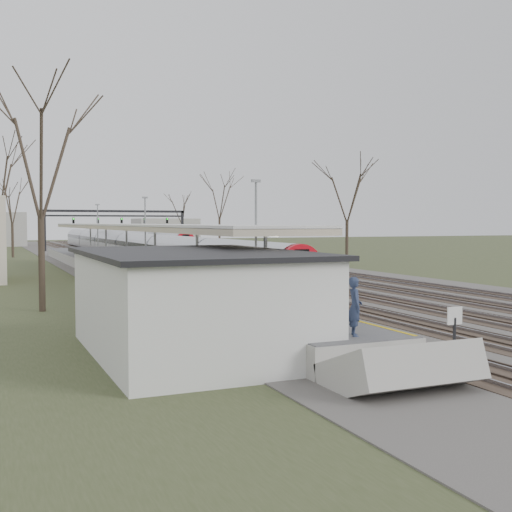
{
  "coord_description": "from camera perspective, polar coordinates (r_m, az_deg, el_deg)",
  "views": [
    {
      "loc": [
        -18.66,
        -11.33,
        4.22
      ],
      "look_at": [
        -1.86,
        27.49,
        2.0
      ],
      "focal_mm": 45.0,
      "sensor_mm": 36.0,
      "label": 1
    }
  ],
  "objects": [
    {
      "name": "signal_gantry",
      "position": [
        98.17,
        -12.29,
        3.34
      ],
      "size": [
        21.0,
        0.59,
        6.08
      ],
      "color": "black",
      "rests_on": "ground"
    },
    {
      "name": "passenger",
      "position": [
        18.28,
        8.78,
        -4.49
      ],
      "size": [
        0.6,
        0.72,
        1.69
      ],
      "primitive_type": "imported",
      "rotation": [
        0.0,
        0.0,
        1.2
      ],
      "color": "#2A3552",
      "rests_on": "platform"
    },
    {
      "name": "tree_west_near",
      "position": [
        31.6,
        -18.67,
        8.42
      ],
      "size": [
        5.0,
        5.0,
        10.3
      ],
      "color": "#2D231C",
      "rests_on": "ground"
    },
    {
      "name": "train_near",
      "position": [
        77.7,
        -11.38,
        0.92
      ],
      "size": [
        2.62,
        90.21,
        3.05
      ],
      "color": "#ACB0B7",
      "rests_on": "ground"
    },
    {
      "name": "track_bed",
      "position": [
        69.11,
        -7.46,
        -0.47
      ],
      "size": [
        24.0,
        160.0,
        0.22
      ],
      "color": "#474442",
      "rests_on": "ground"
    },
    {
      "name": "train_far",
      "position": [
        114.86,
        -11.77,
        1.57
      ],
      "size": [
        2.62,
        75.21,
        3.05
      ],
      "color": "#ACB0B7",
      "rests_on": "ground"
    },
    {
      "name": "tree_east_far",
      "position": [
        62.61,
        8.11,
        5.78
      ],
      "size": [
        5.0,
        5.0,
        10.3
      ],
      "color": "#2D231C",
      "rests_on": "ground"
    },
    {
      "name": "station_building",
      "position": [
        20.46,
        -5.7,
        -4.36
      ],
      "size": [
        6.0,
        9.0,
        3.2
      ],
      "primitive_type": "cube",
      "color": "silver",
      "rests_on": "ground"
    },
    {
      "name": "canopy",
      "position": [
        45.35,
        -11.18,
        2.58
      ],
      "size": [
        4.1,
        50.0,
        3.11
      ],
      "color": "slate",
      "rests_on": "platform"
    },
    {
      "name": "platform",
      "position": [
        49.91,
        -12.24,
        -1.34
      ],
      "size": [
        3.5,
        69.0,
        1.0
      ],
      "primitive_type": "cube",
      "color": "#9E9B93",
      "rests_on": "ground"
    }
  ]
}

